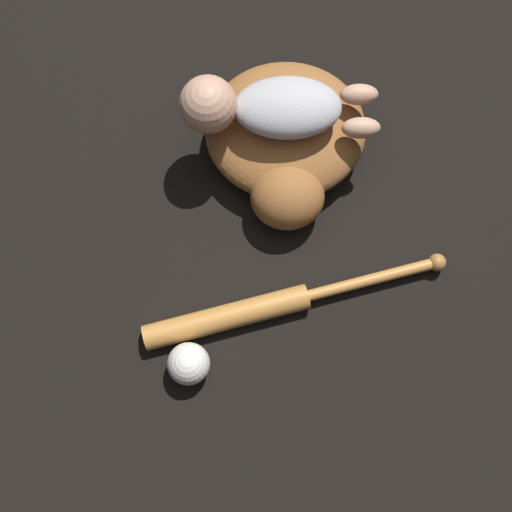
# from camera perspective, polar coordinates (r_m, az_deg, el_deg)

# --- Properties ---
(ground_plane) EXTENTS (6.00, 6.00, 0.00)m
(ground_plane) POSITION_cam_1_polar(r_m,az_deg,el_deg) (1.38, 2.28, 9.10)
(ground_plane) COLOR black
(baseball_glove) EXTENTS (0.39, 0.39, 0.11)m
(baseball_glove) POSITION_cam_1_polar(r_m,az_deg,el_deg) (1.33, 2.24, 9.19)
(baseball_glove) COLOR #935B2D
(baseball_glove) RESTS_ON ground
(baby_figure) EXTENTS (0.34, 0.23, 0.10)m
(baby_figure) POSITION_cam_1_polar(r_m,az_deg,el_deg) (1.25, 0.50, 11.85)
(baby_figure) COLOR #B2B2B7
(baby_figure) RESTS_ON baseball_glove
(baseball_bat) EXTENTS (0.55, 0.16, 0.05)m
(baseball_bat) POSITION_cam_1_polar(r_m,az_deg,el_deg) (1.26, 0.04, -4.29)
(baseball_bat) COLOR #C6843D
(baseball_bat) RESTS_ON ground
(baseball) EXTENTS (0.07, 0.07, 0.07)m
(baseball) POSITION_cam_1_polar(r_m,az_deg,el_deg) (1.24, -5.41, -8.58)
(baseball) COLOR white
(baseball) RESTS_ON ground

